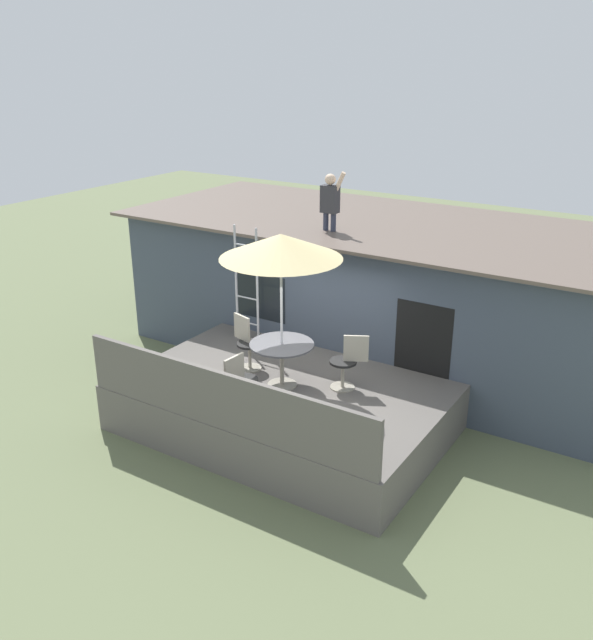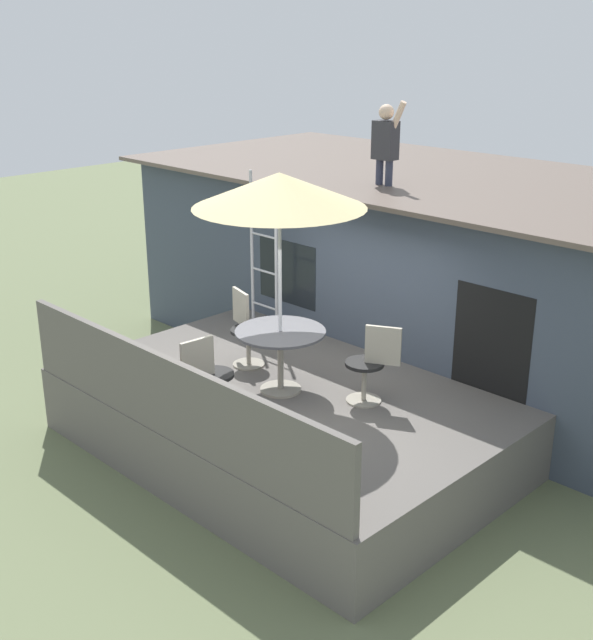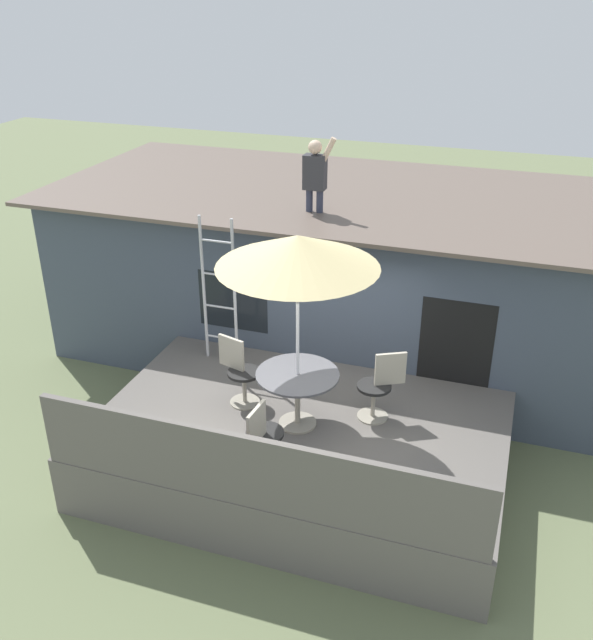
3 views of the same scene
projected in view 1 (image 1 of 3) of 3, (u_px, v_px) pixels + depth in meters
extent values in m
plane|color=#66704C|center=(286.00, 427.00, 11.45)|extent=(40.00, 40.00, 0.00)
cube|color=#424C5B|center=(383.00, 292.00, 13.79)|extent=(10.00, 4.00, 2.74)
cube|color=#66564C|center=(386.00, 224.00, 13.28)|extent=(10.50, 4.50, 0.06)
cube|color=black|center=(261.00, 297.00, 12.96)|extent=(1.10, 0.03, 0.90)
cube|color=black|center=(422.00, 359.00, 11.48)|extent=(1.00, 0.03, 2.00)
cube|color=#605B56|center=(286.00, 406.00, 11.31)|extent=(5.17, 3.45, 0.80)
cube|color=#605B56|center=(221.00, 400.00, 9.68)|extent=(5.07, 0.08, 0.90)
cylinder|color=#A59E8C|center=(282.00, 385.00, 11.11)|extent=(0.48, 0.48, 0.03)
cylinder|color=#A59E8C|center=(282.00, 365.00, 10.99)|extent=(0.07, 0.07, 0.71)
cylinder|color=#4C4C51|center=(282.00, 344.00, 10.86)|extent=(1.04, 1.04, 0.03)
cylinder|color=silver|center=(282.00, 317.00, 10.69)|extent=(0.04, 0.04, 2.40)
cone|color=beige|center=(281.00, 246.00, 10.27)|extent=(1.90, 1.90, 0.38)
cylinder|color=silver|center=(236.00, 283.00, 12.62)|extent=(0.04, 0.04, 2.20)
cylinder|color=silver|center=(257.00, 287.00, 12.38)|extent=(0.04, 0.04, 2.20)
cylinder|color=silver|center=(248.00, 323.00, 12.77)|extent=(0.48, 0.03, 0.03)
cylinder|color=silver|center=(247.00, 298.00, 12.59)|extent=(0.48, 0.03, 0.03)
cylinder|color=silver|center=(246.00, 272.00, 12.41)|extent=(0.48, 0.03, 0.03)
cylinder|color=silver|center=(246.00, 245.00, 12.23)|extent=(0.48, 0.03, 0.03)
cylinder|color=#33384C|center=(326.00, 221.00, 12.63)|extent=(0.10, 0.10, 0.34)
cylinder|color=#33384C|center=(333.00, 222.00, 12.55)|extent=(0.10, 0.10, 0.34)
cube|color=#333338|center=(330.00, 199.00, 12.44)|extent=(0.32, 0.20, 0.50)
sphere|color=beige|center=(330.00, 179.00, 12.31)|extent=(0.20, 0.20, 0.20)
cylinder|color=beige|center=(339.00, 184.00, 12.24)|extent=(0.26, 0.08, 0.44)
cylinder|color=#A59E8C|center=(250.00, 368.00, 11.72)|extent=(0.40, 0.40, 0.02)
cylinder|color=#A59E8C|center=(250.00, 356.00, 11.64)|extent=(0.06, 0.06, 0.44)
cylinder|color=black|center=(249.00, 344.00, 11.56)|extent=(0.44, 0.44, 0.04)
cube|color=#A59E8C|center=(242.00, 328.00, 11.61)|extent=(0.39, 0.15, 0.44)
cylinder|color=#A59E8C|center=(342.00, 387.00, 11.05)|extent=(0.40, 0.40, 0.02)
cylinder|color=#A59E8C|center=(343.00, 375.00, 10.97)|extent=(0.06, 0.06, 0.44)
cylinder|color=black|center=(343.00, 362.00, 10.88)|extent=(0.44, 0.44, 0.04)
cube|color=#A59E8C|center=(356.00, 348.00, 10.78)|extent=(0.37, 0.22, 0.44)
cylinder|color=#A59E8C|center=(244.00, 406.00, 10.43)|extent=(0.40, 0.40, 0.02)
cylinder|color=#A59E8C|center=(244.00, 394.00, 10.35)|extent=(0.06, 0.06, 0.44)
cylinder|color=black|center=(244.00, 380.00, 10.27)|extent=(0.44, 0.44, 0.04)
cube|color=#A59E8C|center=(234.00, 370.00, 10.03)|extent=(0.08, 0.40, 0.44)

